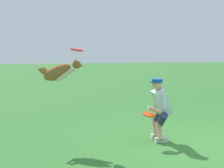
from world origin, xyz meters
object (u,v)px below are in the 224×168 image
Objects in this scene: frisbee_flying at (77,50)px; frisbee_held at (149,115)px; dog at (60,72)px; person at (160,108)px.

frisbee_flying is 0.97× the size of frisbee_held.
dog is 3.81× the size of frisbee_flying.
person is 4.79× the size of frisbee_held.
dog is at bearing -7.73° from person.
frisbee_flying reaches higher than frisbee_held.
dog is at bearing -14.29° from frisbee_held.
person is at bearing 177.28° from frisbee_flying.
frisbee_flying is (-0.35, 0.11, 0.44)m from dog.
frisbee_flying reaches higher than person.
frisbee_held is at bearing 166.67° from frisbee_flying.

